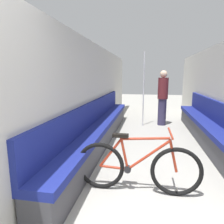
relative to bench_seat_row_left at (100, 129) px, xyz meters
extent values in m
cube|color=beige|center=(-0.23, 0.09, 0.77)|extent=(0.10, 9.97, 2.19)
cube|color=#3D3D42|center=(0.03, 0.00, -0.13)|extent=(0.35, 5.42, 0.39)
cube|color=navy|center=(0.03, 0.00, 0.12)|extent=(0.41, 5.42, 0.10)
cube|color=navy|center=(-0.14, 0.00, 0.39)|extent=(0.07, 5.42, 0.46)
cube|color=#3D3D42|center=(2.31, 0.00, -0.13)|extent=(0.35, 5.42, 0.39)
cube|color=navy|center=(2.31, 0.00, 0.12)|extent=(0.41, 5.42, 0.10)
cube|color=navy|center=(2.48, 0.00, 0.39)|extent=(0.07, 5.42, 0.46)
torus|color=black|center=(0.42, -1.77, -0.01)|extent=(0.64, 0.05, 0.64)
torus|color=black|center=(1.38, -1.77, -0.01)|extent=(0.64, 0.05, 0.64)
cylinder|color=#9E2D19|center=(0.60, -1.77, -0.01)|extent=(0.36, 0.03, 0.05)
cylinder|color=#9E2D19|center=(0.55, -1.77, 0.18)|extent=(0.29, 0.03, 0.39)
cylinder|color=#9E2D19|center=(0.73, -1.77, 0.20)|extent=(0.13, 0.03, 0.45)
cylinder|color=#9E2D19|center=(1.03, -1.77, 0.18)|extent=(0.53, 0.03, 0.44)
cylinder|color=#9E2D19|center=(0.99, -1.77, 0.40)|extent=(0.61, 0.03, 0.08)
cylinder|color=#9E2D19|center=(1.34, -1.77, 0.20)|extent=(0.13, 0.03, 0.42)
cylinder|color=black|center=(0.78, -1.77, -0.02)|extent=(0.09, 0.06, 0.09)
cube|color=black|center=(0.68, -1.77, 0.42)|extent=(0.20, 0.07, 0.04)
cylinder|color=#9E2D19|center=(1.29, -1.77, 0.49)|extent=(0.02, 0.46, 0.02)
cylinder|color=gray|center=(0.88, 1.80, -0.32)|extent=(0.08, 0.08, 0.01)
cylinder|color=silver|center=(0.88, 1.80, 0.76)|extent=(0.04, 0.04, 2.17)
cylinder|color=#332D4C|center=(1.45, 1.95, 0.08)|extent=(0.25, 0.25, 0.80)
cylinder|color=#5B1E23|center=(1.45, 1.95, 0.79)|extent=(0.30, 0.30, 0.62)
sphere|color=beige|center=(1.45, 1.95, 1.20)|extent=(0.21, 0.21, 0.21)
camera|label=1|loc=(1.00, -4.16, 1.17)|focal=32.00mm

